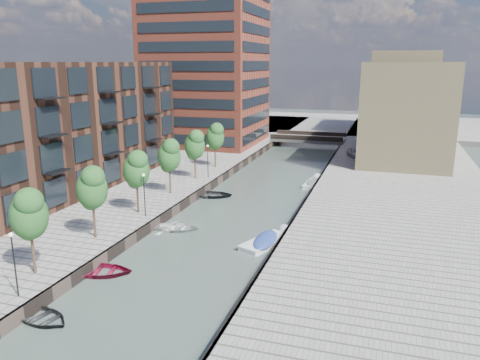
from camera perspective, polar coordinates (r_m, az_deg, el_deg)
The scene contains 27 objects.
water at distance 56.60m, azimuth 2.91°, elevation -1.19°, with size 300.00×300.00×0.00m, color #38473F.
quay_left at distance 74.00m, azimuth -25.15°, elevation 1.53°, with size 60.00×140.00×1.00m, color gray.
quay_right at distance 54.82m, azimuth 19.32°, elevation -1.96°, with size 20.00×140.00×1.00m, color gray.
quay_wall_left at distance 58.26m, azimuth -2.89°, elevation -0.24°, with size 0.25×140.00×1.00m, color #332823.
quay_wall_right at distance 55.31m, azimuth 9.04°, elevation -1.18°, with size 0.25×140.00×1.00m, color #332823.
far_closure at distance 114.58m, azimuth 10.65°, elevation 6.67°, with size 80.00×40.00×1.00m, color gray.
apartment_block at distance 54.98m, azimuth -20.57°, elevation 5.98°, with size 8.00×38.00×14.00m, color #321C13.
tower at distance 83.69m, azimuth -4.08°, elevation 14.84°, with size 18.00×18.00×30.00m, color brown.
tan_block_near at distance 75.18m, azimuth 19.45°, elevation 8.05°, with size 12.00×25.00×14.00m, color tan.
tan_block_far at distance 101.03m, azimuth 19.16°, elevation 10.01°, with size 12.00×20.00×16.00m, color tan.
bridge at distance 87.00m, azimuth 8.33°, elevation 5.04°, with size 13.00×6.00×1.30m.
tree_1 at distance 34.01m, azimuth -24.37°, elevation -3.65°, with size 2.50×2.50×5.95m.
tree_2 at distance 39.23m, azimuth -17.63°, elevation -0.78°, with size 2.50×2.50×5.95m.
tree_3 at distance 44.94m, azimuth -12.55°, elevation 1.40°, with size 2.50×2.50×5.95m.
tree_4 at distance 50.97m, azimuth -8.64°, elevation 3.07°, with size 2.50×2.50×5.95m.
tree_5 at distance 57.23m, azimuth -5.56°, elevation 4.38°, with size 2.50×2.50×5.95m.
tree_6 at distance 63.63m, azimuth -3.08°, elevation 5.41°, with size 2.50×2.50×5.95m.
lamp_0 at distance 31.69m, azimuth -25.86°, elevation -8.53°, with size 0.24×0.24×4.12m.
lamp_1 at distance 43.90m, azimuth -11.61°, elevation -1.27°, with size 0.24×0.24×4.12m.
lamp_2 at distance 57.98m, azimuth -3.95°, elevation 2.73°, with size 0.24×0.24×4.12m.
sloop_0 at distance 31.49m, azimuth -23.00°, elevation -15.46°, with size 2.89×4.05×0.84m, color black.
sloop_2 at distance 36.18m, azimuth -16.61°, elevation -10.92°, with size 3.37×4.72×0.98m, color maroon.
sloop_3 at distance 43.60m, azimuth -7.86°, elevation -6.06°, with size 3.13×4.38×0.91m, color silver.
sloop_4 at distance 53.70m, azimuth -3.46°, elevation -2.05°, with size 3.43×4.81×1.00m, color black.
motorboat_3 at distance 40.15m, azimuth 3.56°, elevation -7.41°, with size 3.87×5.85×1.85m.
motorboat_4 at distance 59.56m, azimuth 9.03°, elevation -0.37°, with size 2.11×5.20×1.70m.
car at distance 72.95m, azimuth 13.83°, elevation 3.27°, with size 1.63×4.06×1.38m, color #A0A2A4.
Camera 1 is at (13.76, -12.82, 14.98)m, focal length 35.00 mm.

